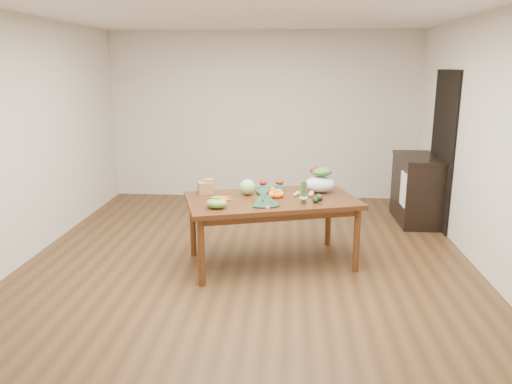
# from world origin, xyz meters

# --- Properties ---
(floor) EXTENTS (6.00, 6.00, 0.00)m
(floor) POSITION_xyz_m (0.00, 0.00, 0.00)
(floor) COLOR #55371D
(floor) RESTS_ON ground
(ceiling) EXTENTS (5.00, 6.00, 0.02)m
(ceiling) POSITION_xyz_m (0.00, 0.00, 2.70)
(ceiling) COLOR white
(ceiling) RESTS_ON room_walls
(room_walls) EXTENTS (5.02, 6.02, 2.70)m
(room_walls) POSITION_xyz_m (0.00, 0.00, 1.35)
(room_walls) COLOR beige
(room_walls) RESTS_ON floor
(dining_table) EXTENTS (2.02, 1.48, 0.75)m
(dining_table) POSITION_xyz_m (0.26, 0.05, 0.38)
(dining_table) COLOR #452710
(dining_table) RESTS_ON floor
(doorway_dark) EXTENTS (0.02, 1.00, 2.10)m
(doorway_dark) POSITION_xyz_m (2.48, 1.60, 1.05)
(doorway_dark) COLOR black
(doorway_dark) RESTS_ON floor
(cabinet) EXTENTS (0.52, 1.02, 0.94)m
(cabinet) POSITION_xyz_m (2.22, 1.75, 0.47)
(cabinet) COLOR black
(cabinet) RESTS_ON floor
(dish_towel) EXTENTS (0.02, 0.28, 0.45)m
(dish_towel) POSITION_xyz_m (1.96, 1.40, 0.55)
(dish_towel) COLOR white
(dish_towel) RESTS_ON cabinet
(paper_bag) EXTENTS (0.27, 0.25, 0.16)m
(paper_bag) POSITION_xyz_m (-0.49, 0.20, 0.83)
(paper_bag) COLOR #997044
(paper_bag) RESTS_ON dining_table
(cabbage) EXTENTS (0.17, 0.17, 0.17)m
(cabbage) POSITION_xyz_m (-0.02, 0.18, 0.84)
(cabbage) COLOR #ACD379
(cabbage) RESTS_ON dining_table
(strawberry_basket_a) EXTENTS (0.12, 0.12, 0.09)m
(strawberry_basket_a) POSITION_xyz_m (0.14, 0.42, 0.79)
(strawberry_basket_a) COLOR #AF0B12
(strawberry_basket_a) RESTS_ON dining_table
(strawberry_basket_b) EXTENTS (0.13, 0.13, 0.10)m
(strawberry_basket_b) POSITION_xyz_m (0.33, 0.44, 0.80)
(strawberry_basket_b) COLOR red
(strawberry_basket_b) RESTS_ON dining_table
(orange_a) EXTENTS (0.09, 0.09, 0.09)m
(orange_a) POSITION_xyz_m (0.14, 0.17, 0.79)
(orange_a) COLOR orange
(orange_a) RESTS_ON dining_table
(orange_b) EXTENTS (0.07, 0.07, 0.07)m
(orange_b) POSITION_xyz_m (0.26, 0.26, 0.79)
(orange_b) COLOR orange
(orange_b) RESTS_ON dining_table
(orange_c) EXTENTS (0.08, 0.08, 0.08)m
(orange_c) POSITION_xyz_m (0.33, 0.16, 0.79)
(orange_c) COLOR orange
(orange_c) RESTS_ON dining_table
(mandarin_cluster) EXTENTS (0.22, 0.22, 0.09)m
(mandarin_cluster) POSITION_xyz_m (0.31, 0.09, 0.80)
(mandarin_cluster) COLOR orange
(mandarin_cluster) RESTS_ON dining_table
(carrots) EXTENTS (0.26, 0.24, 0.03)m
(carrots) POSITION_xyz_m (-0.25, -0.04, 0.76)
(carrots) COLOR orange
(carrots) RESTS_ON dining_table
(snap_pea_bag) EXTENTS (0.22, 0.17, 0.10)m
(snap_pea_bag) POSITION_xyz_m (-0.28, -0.38, 0.80)
(snap_pea_bag) COLOR #5C9934
(snap_pea_bag) RESTS_ON dining_table
(kale_bunch) EXTENTS (0.42, 0.47, 0.16)m
(kale_bunch) POSITION_xyz_m (0.20, -0.26, 0.83)
(kale_bunch) COLOR #152F1E
(kale_bunch) RESTS_ON dining_table
(asparagus_bundle) EXTENTS (0.11, 0.13, 0.26)m
(asparagus_bundle) POSITION_xyz_m (0.59, -0.15, 0.88)
(asparagus_bundle) COLOR #4C873E
(asparagus_bundle) RESTS_ON dining_table
(potato_a) EXTENTS (0.05, 0.04, 0.04)m
(potato_a) POSITION_xyz_m (0.51, 0.14, 0.77)
(potato_a) COLOR tan
(potato_a) RESTS_ON dining_table
(potato_b) EXTENTS (0.05, 0.05, 0.04)m
(potato_b) POSITION_xyz_m (0.60, 0.10, 0.77)
(potato_b) COLOR tan
(potato_b) RESTS_ON dining_table
(potato_c) EXTENTS (0.05, 0.05, 0.05)m
(potato_c) POSITION_xyz_m (0.69, 0.22, 0.77)
(potato_c) COLOR tan
(potato_c) RESTS_ON dining_table
(potato_d) EXTENTS (0.05, 0.05, 0.04)m
(potato_d) POSITION_xyz_m (0.54, 0.21, 0.77)
(potato_d) COLOR tan
(potato_d) RESTS_ON dining_table
(potato_e) EXTENTS (0.06, 0.05, 0.05)m
(potato_e) POSITION_xyz_m (0.68, 0.13, 0.77)
(potato_e) COLOR tan
(potato_e) RESTS_ON dining_table
(avocado_a) EXTENTS (0.09, 0.11, 0.06)m
(avocado_a) POSITION_xyz_m (0.72, -0.10, 0.78)
(avocado_a) COLOR black
(avocado_a) RESTS_ON dining_table
(avocado_b) EXTENTS (0.10, 0.12, 0.07)m
(avocado_b) POSITION_xyz_m (0.77, -0.01, 0.79)
(avocado_b) COLOR black
(avocado_b) RESTS_ON dining_table
(salad_bag) EXTENTS (0.39, 0.34, 0.26)m
(salad_bag) POSITION_xyz_m (0.79, 0.35, 0.88)
(salad_bag) COLOR silver
(salad_bag) RESTS_ON dining_table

